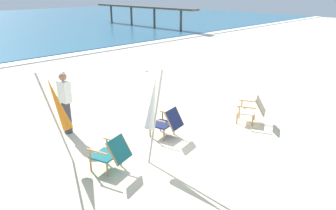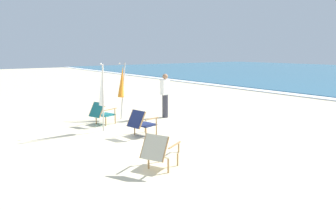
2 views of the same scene
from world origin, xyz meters
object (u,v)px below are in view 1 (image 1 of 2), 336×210
object	(u,v)px
beach_chair_front_right	(253,109)
person_near_chairs	(65,103)
umbrella_furled_orange	(58,105)
beach_chair_far_center	(168,122)
beach_chair_back_right	(112,153)
umbrella_furled_white	(153,103)

from	to	relation	value
beach_chair_front_right	person_near_chairs	bearing A→B (deg)	142.00
umbrella_furled_orange	person_near_chairs	world-z (taller)	umbrella_furled_orange
beach_chair_far_center	beach_chair_back_right	bearing A→B (deg)	-170.90
beach_chair_front_right	umbrella_furled_white	world-z (taller)	umbrella_furled_white
beach_chair_front_right	person_near_chairs	size ratio (longest dim) A/B	0.57
beach_chair_far_center	beach_chair_front_right	distance (m)	2.58
beach_chair_front_right	umbrella_furled_white	xyz separation A→B (m)	(-3.47, 0.39, 0.95)
beach_chair_back_right	person_near_chairs	bearing A→B (deg)	81.95
umbrella_furled_white	person_near_chairs	bearing A→B (deg)	100.95
beach_chair_far_center	beach_chair_front_right	xyz separation A→B (m)	(2.36, -1.05, -0.00)
beach_chair_front_right	umbrella_furled_white	distance (m)	3.62
beach_chair_far_center	umbrella_furled_white	xyz separation A→B (m)	(-1.11, -0.66, 0.95)
person_near_chairs	beach_chair_back_right	bearing A→B (deg)	-98.05
person_near_chairs	beach_chair_front_right	bearing A→B (deg)	-38.00
umbrella_furled_orange	beach_chair_front_right	bearing A→B (deg)	-20.35
beach_chair_front_right	umbrella_furled_orange	world-z (taller)	umbrella_furled_orange
beach_chair_back_right	beach_chair_far_center	size ratio (longest dim) A/B	1.05
umbrella_furled_white	umbrella_furled_orange	xyz separation A→B (m)	(-1.39, 1.41, -0.03)
umbrella_furled_orange	umbrella_furled_white	bearing A→B (deg)	-45.46
beach_chair_far_center	person_near_chairs	bearing A→B (deg)	128.25
umbrella_furled_white	beach_chair_front_right	bearing A→B (deg)	-6.42
beach_chair_back_right	beach_chair_front_right	world-z (taller)	same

